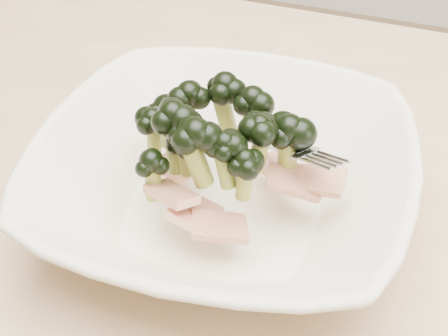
% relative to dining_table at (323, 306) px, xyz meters
% --- Properties ---
extents(dining_table, '(1.20, 0.80, 0.75)m').
position_rel_dining_table_xyz_m(dining_table, '(0.00, 0.00, 0.00)').
color(dining_table, tan).
rests_on(dining_table, ground).
extents(broccoli_dish, '(0.34, 0.34, 0.12)m').
position_rel_dining_table_xyz_m(broccoli_dish, '(-0.10, -0.01, 0.14)').
color(broccoli_dish, beige).
rests_on(broccoli_dish, dining_table).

